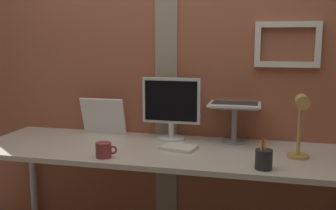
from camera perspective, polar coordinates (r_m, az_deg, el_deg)
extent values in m
cube|color=#9E563D|center=(2.73, 0.90, 5.39)|extent=(3.28, 0.12, 2.46)
cube|color=gray|center=(2.68, -0.26, 5.31)|extent=(0.15, 0.01, 2.46)
cube|color=white|center=(2.58, 16.94, 11.06)|extent=(0.40, 0.03, 0.04)
cube|color=white|center=(2.58, 16.68, 5.62)|extent=(0.40, 0.03, 0.04)
cube|color=white|center=(2.58, 12.78, 8.50)|extent=(0.04, 0.03, 0.21)
cube|color=white|center=(2.60, 20.80, 8.13)|extent=(0.04, 0.03, 0.21)
cube|color=beige|center=(2.40, -0.56, -6.62)|extent=(2.31, 0.71, 0.03)
cylinder|color=#B2B2B7|center=(3.21, -18.82, -10.24)|extent=(0.05, 0.05, 0.74)
cylinder|color=silver|center=(2.62, 0.49, -4.80)|extent=(0.18, 0.18, 0.01)
cylinder|color=silver|center=(2.61, 0.49, -3.63)|extent=(0.04, 0.04, 0.10)
cube|color=silver|center=(2.57, 0.49, 0.65)|extent=(0.38, 0.04, 0.30)
cube|color=black|center=(2.55, 0.39, 0.58)|extent=(0.34, 0.00, 0.26)
cylinder|color=gray|center=(2.56, 9.44, -5.25)|extent=(0.14, 0.14, 0.01)
cylinder|color=gray|center=(2.54, 9.51, -2.72)|extent=(0.03, 0.03, 0.22)
cube|color=gray|center=(2.52, 9.58, -0.17)|extent=(0.28, 0.22, 0.01)
cube|color=silver|center=(2.51, 9.59, 0.08)|extent=(0.32, 0.24, 0.01)
cube|color=#2D2D30|center=(2.53, 9.63, 0.32)|extent=(0.28, 0.15, 0.00)
cube|color=silver|center=(2.65, 9.90, 3.05)|extent=(0.32, 0.07, 0.22)
cube|color=black|center=(2.65, 9.89, 3.00)|extent=(0.29, 0.05, 0.19)
cube|color=white|center=(2.78, -9.32, -1.60)|extent=(0.31, 0.08, 0.25)
cylinder|color=tan|center=(2.34, 18.18, -6.97)|extent=(0.12, 0.12, 0.02)
cylinder|color=tan|center=(2.30, 18.40, -2.80)|extent=(0.02, 0.02, 0.33)
cylinder|color=tan|center=(2.18, 18.78, 0.46)|extent=(0.07, 0.11, 0.07)
cylinder|color=#262628|center=(2.07, 13.61, -7.62)|extent=(0.09, 0.09, 0.10)
cylinder|color=red|center=(2.06, 13.44, -6.66)|extent=(0.01, 0.01, 0.15)
cylinder|color=yellow|center=(2.06, 13.73, -6.80)|extent=(0.02, 0.02, 0.14)
cylinder|color=yellow|center=(2.05, 13.29, -6.97)|extent=(0.03, 0.02, 0.14)
cylinder|color=maroon|center=(2.24, -9.26, -6.41)|extent=(0.09, 0.09, 0.08)
torus|color=maroon|center=(2.22, -7.92, -6.42)|extent=(0.05, 0.01, 0.05)
cube|color=silver|center=(2.38, 1.58, -6.17)|extent=(0.23, 0.18, 0.02)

